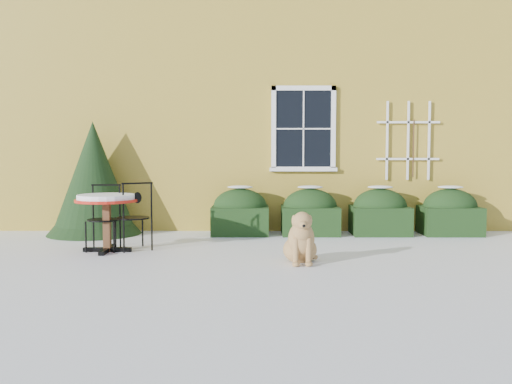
{
  "coord_description": "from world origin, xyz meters",
  "views": [
    {
      "loc": [
        0.03,
        -7.99,
        1.53
      ],
      "look_at": [
        0.0,
        1.0,
        0.9
      ],
      "focal_mm": 40.0,
      "sensor_mm": 36.0,
      "label": 1
    }
  ],
  "objects_px": {
    "bistro_table": "(107,204)",
    "dog": "(301,242)",
    "patio_chair_near": "(134,216)",
    "evergreen_shrub": "(94,189)",
    "patio_chair_far": "(104,217)"
  },
  "relations": [
    {
      "from": "patio_chair_far",
      "to": "dog",
      "type": "bearing_deg",
      "value": -20.45
    },
    {
      "from": "patio_chair_near",
      "to": "dog",
      "type": "xyz_separation_m",
      "value": [
        2.52,
        -1.08,
        -0.23
      ]
    },
    {
      "from": "bistro_table",
      "to": "dog",
      "type": "height_order",
      "value": "bistro_table"
    },
    {
      "from": "patio_chair_near",
      "to": "dog",
      "type": "height_order",
      "value": "patio_chair_near"
    },
    {
      "from": "evergreen_shrub",
      "to": "patio_chair_near",
      "type": "relative_size",
      "value": 1.97
    },
    {
      "from": "evergreen_shrub",
      "to": "bistro_table",
      "type": "relative_size",
      "value": 2.21
    },
    {
      "from": "evergreen_shrub",
      "to": "bistro_table",
      "type": "bearing_deg",
      "value": -68.7
    },
    {
      "from": "evergreen_shrub",
      "to": "patio_chair_near",
      "type": "height_order",
      "value": "evergreen_shrub"
    },
    {
      "from": "bistro_table",
      "to": "dog",
      "type": "xyz_separation_m",
      "value": [
        2.91,
        -0.92,
        -0.43
      ]
    },
    {
      "from": "patio_chair_far",
      "to": "dog",
      "type": "relative_size",
      "value": 1.22
    },
    {
      "from": "bistro_table",
      "to": "dog",
      "type": "distance_m",
      "value": 3.08
    },
    {
      "from": "patio_chair_near",
      "to": "dog",
      "type": "bearing_deg",
      "value": 126.79
    },
    {
      "from": "dog",
      "to": "evergreen_shrub",
      "type": "bearing_deg",
      "value": 140.8
    },
    {
      "from": "patio_chair_near",
      "to": "evergreen_shrub",
      "type": "bearing_deg",
      "value": -87.11
    },
    {
      "from": "evergreen_shrub",
      "to": "dog",
      "type": "height_order",
      "value": "evergreen_shrub"
    }
  ]
}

